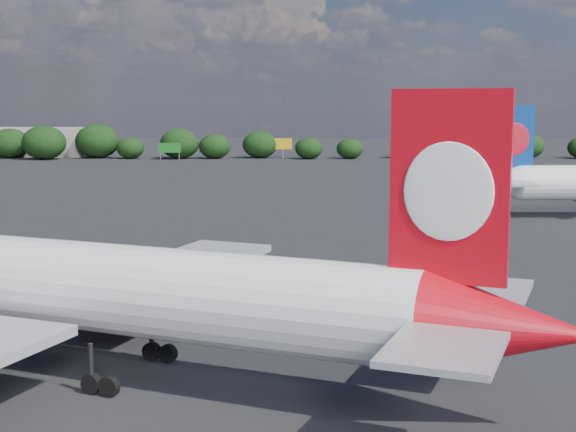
{
  "coord_description": "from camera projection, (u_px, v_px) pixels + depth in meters",
  "views": [
    {
      "loc": [
        16.74,
        -36.78,
        14.86
      ],
      "look_at": [
        16.0,
        12.0,
        8.0
      ],
      "focal_mm": 50.0,
      "sensor_mm": 36.0,
      "label": 1
    }
  ],
  "objects": [
    {
      "name": "horizon_treeline",
      "position": [
        235.0,
        145.0,
        216.77
      ],
      "size": [
        201.69,
        16.38,
        9.34
      ],
      "color": "black",
      "rests_on": "ground"
    },
    {
      "name": "billboard_yellow",
      "position": [
        283.0,
        144.0,
        218.23
      ],
      "size": [
        5.0,
        0.3,
        5.5
      ],
      "color": "gold",
      "rests_on": "ground"
    },
    {
      "name": "highway_sign",
      "position": [
        170.0,
        148.0,
        212.84
      ],
      "size": [
        6.0,
        0.3,
        4.5
      ],
      "color": "#136219",
      "rests_on": "ground"
    },
    {
      "name": "ground",
      "position": [
        164.0,
        226.0,
        98.15
      ],
      "size": [
        500.0,
        500.0,
        0.0
      ],
      "primitive_type": "plane",
      "color": "black",
      "rests_on": "ground"
    },
    {
      "name": "qantas_airliner",
      "position": [
        117.0,
        292.0,
        43.51
      ],
      "size": [
        45.94,
        44.19,
        15.52
      ],
      "color": "white",
      "rests_on": "ground"
    },
    {
      "name": "terminal_building",
      "position": [
        15.0,
        142.0,
        229.27
      ],
      "size": [
        42.0,
        16.0,
        8.0
      ],
      "color": "gray",
      "rests_on": "ground"
    }
  ]
}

